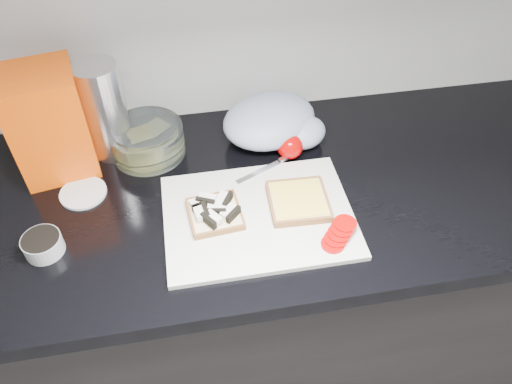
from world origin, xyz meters
TOP-DOWN VIEW (x-y plane):
  - base_cabinet at (0.00, 1.20)m, footprint 3.50×0.60m
  - countertop at (0.00, 1.20)m, footprint 3.50×0.64m
  - cutting_board at (0.13, 1.10)m, footprint 0.40×0.30m
  - bread_left at (0.04, 1.12)m, footprint 0.12×0.12m
  - bread_right at (0.22, 1.12)m, footprint 0.14×0.14m
  - tomato_slices at (0.28, 1.01)m, footprint 0.10×0.10m
  - knife at (0.20, 1.25)m, footprint 0.17×0.09m
  - seed_tub at (-0.31, 1.09)m, footprint 0.08×0.08m
  - tub_lid at (-0.25, 1.24)m, footprint 0.13×0.13m
  - glass_bowl at (-0.10, 1.36)m, footprint 0.18×0.18m
  - bread_bag at (-0.30, 1.35)m, footprint 0.18×0.17m
  - steel_canister at (-0.18, 1.38)m, footprint 0.10×0.10m
  - grocery_bag at (0.21, 1.36)m, footprint 0.29×0.26m
  - whole_tomatoes at (0.24, 1.29)m, footprint 0.06×0.06m

SIDE VIEW (x-z plane):
  - base_cabinet at x=0.00m, z-range 0.00..0.86m
  - countertop at x=0.00m, z-range 0.86..0.90m
  - tub_lid at x=-0.25m, z-range 0.90..0.91m
  - cutting_board at x=0.13m, z-range 0.90..0.91m
  - knife at x=0.20m, z-range 0.91..0.92m
  - bread_right at x=0.22m, z-range 0.91..0.93m
  - tomato_slices at x=0.28m, z-range 0.91..0.93m
  - seed_tub at x=-0.31m, z-range 0.90..0.94m
  - bread_left at x=0.04m, z-range 0.91..0.94m
  - whole_tomatoes at x=0.24m, z-range 0.90..0.96m
  - glass_bowl at x=-0.10m, z-range 0.90..0.97m
  - grocery_bag at x=0.21m, z-range 0.90..1.00m
  - steel_canister at x=-0.18m, z-range 0.90..1.14m
  - bread_bag at x=-0.30m, z-range 0.90..1.15m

